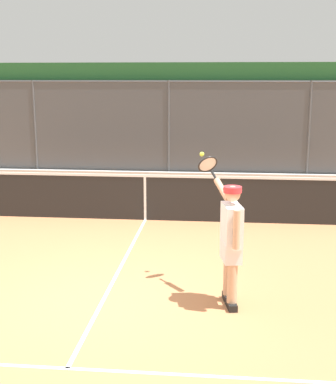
% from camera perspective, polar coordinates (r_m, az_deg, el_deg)
% --- Properties ---
extents(ground_plane, '(60.00, 60.00, 0.00)m').
position_cam_1_polar(ground_plane, '(7.20, -7.07, -11.62)').
color(ground_plane, '#C67A4C').
extents(fence_backdrop, '(19.20, 1.37, 3.32)m').
position_cam_1_polar(fence_backdrop, '(16.16, 0.26, 7.92)').
color(fence_backdrop, '#474C51').
rests_on(fence_backdrop, ground).
extents(tennis_net, '(10.92, 0.09, 1.07)m').
position_cam_1_polar(tennis_net, '(10.84, -2.50, -0.52)').
color(tennis_net, '#2D2D2D').
rests_on(tennis_net, ground).
extents(tennis_player, '(0.65, 1.28, 1.88)m').
position_cam_1_polar(tennis_player, '(6.77, 6.81, -4.85)').
color(tennis_player, black).
rests_on(tennis_player, ground).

